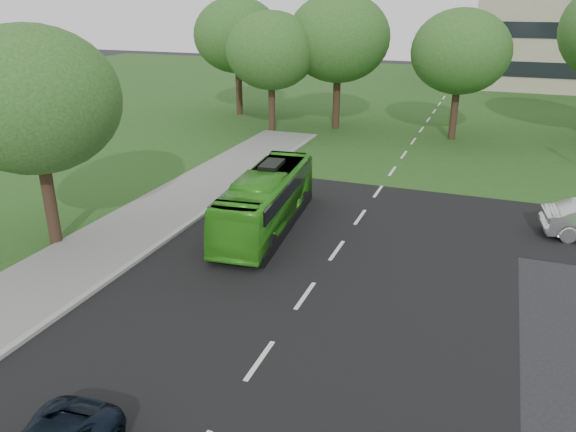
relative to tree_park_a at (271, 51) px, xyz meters
The scene contains 8 objects.
ground 28.17m from the tree_park_a, 66.99° to the right, with size 160.00×160.00×0.00m, color black.
street_surfaces 12.26m from the tree_park_a, 13.96° to the right, with size 120.00×120.00×0.15m.
tree_park_a is the anchor object (origin of this frame).
tree_park_b 5.21m from the tree_park_a, 33.63° to the left, with size 7.74×7.74×10.15m.
tree_park_c 13.45m from the tree_park_a, ahead, with size 6.85×6.85×9.10m.
tree_park_f 7.54m from the tree_park_a, 134.64° to the left, with size 7.36×7.36×9.82m.
tree_side_near 22.82m from the tree_park_a, 91.42° to the right, with size 6.70×6.70×8.90m.
bus 19.84m from the tree_park_a, 68.57° to the right, with size 2.16×9.24×2.57m, color green.
Camera 1 is at (5.52, -14.33, 9.77)m, focal length 35.00 mm.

